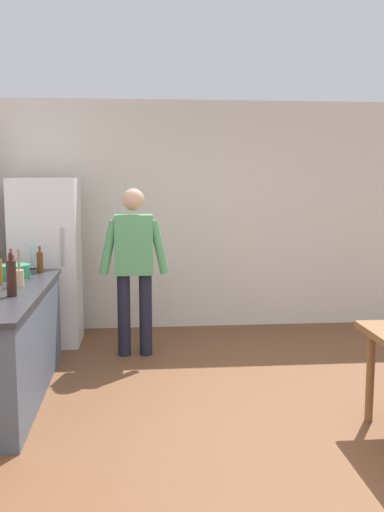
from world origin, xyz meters
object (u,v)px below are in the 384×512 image
(utensil_jar, at_px, (17,277))
(bottle_beer_brown, at_px, (40,262))
(refrigerator, at_px, (47,262))
(person, at_px, (134,261))
(bottle_wine_dark, at_px, (11,278))
(cooking_pot, at_px, (14,271))
(bottle_water_clear, at_px, (34,258))
(bottle_sauce_red, at_px, (11,264))

(utensil_jar, bearing_deg, bottle_beer_brown, 83.83)
(refrigerator, xyz_separation_m, person, (0.95, -0.55, 0.08))
(utensil_jar, height_order, bottle_wine_dark, bottle_wine_dark)
(bottle_wine_dark, bearing_deg, refrigerator, 90.54)
(cooking_pot, xyz_separation_m, utensil_jar, (0.11, -0.44, 0.02))
(cooking_pot, distance_m, bottle_water_clear, 0.44)
(utensil_jar, bearing_deg, cooking_pot, 104.61)
(person, relative_size, bottle_water_clear, 5.67)
(refrigerator, height_order, cooking_pot, refrigerator)
(utensil_jar, xyz_separation_m, bottle_water_clear, (-0.01, 0.86, 0.05))
(person, distance_m, utensil_jar, 1.31)
(bottle_beer_brown, bearing_deg, refrigerator, 94.12)
(person, xyz_separation_m, cooking_pot, (-1.09, -0.45, -0.02))
(refrigerator, relative_size, bottle_beer_brown, 6.92)
(cooking_pot, relative_size, bottle_beer_brown, 1.54)
(bottle_sauce_red, height_order, bottle_wine_dark, bottle_wine_dark)
(bottle_beer_brown, distance_m, bottle_water_clear, 0.19)
(cooking_pot, height_order, bottle_sauce_red, bottle_sauce_red)
(utensil_jar, distance_m, bottle_wine_dark, 0.42)
(bottle_wine_dark, xyz_separation_m, bottle_water_clear, (-0.05, 1.27, -0.02))
(refrigerator, relative_size, bottle_sauce_red, 7.50)
(bottle_sauce_red, height_order, bottle_beer_brown, bottle_beer_brown)
(refrigerator, distance_m, person, 1.10)
(cooking_pot, bearing_deg, bottle_beer_brown, 53.04)
(person, distance_m, bottle_water_clear, 0.98)
(cooking_pot, bearing_deg, bottle_wine_dark, -79.78)
(utensil_jar, bearing_deg, refrigerator, 89.17)
(cooking_pot, relative_size, utensil_jar, 1.25)
(bottle_wine_dark, distance_m, bottle_water_clear, 1.27)
(bottle_sauce_red, bearing_deg, bottle_water_clear, 46.76)
(person, relative_size, bottle_beer_brown, 6.54)
(bottle_wine_dark, bearing_deg, bottle_sauce_red, 101.97)
(bottle_sauce_red, relative_size, bottle_wine_dark, 0.71)
(person, xyz_separation_m, bottle_wine_dark, (-0.93, -1.29, 0.07))
(cooking_pot, distance_m, bottle_beer_brown, 0.32)
(bottle_sauce_red, relative_size, bottle_water_clear, 0.80)
(refrigerator, bearing_deg, bottle_wine_dark, -89.46)
(utensil_jar, xyz_separation_m, bottle_beer_brown, (0.07, 0.69, 0.03))
(refrigerator, bearing_deg, cooking_pot, -97.71)
(person, relative_size, bottle_wine_dark, 5.00)
(refrigerator, distance_m, bottle_water_clear, 0.59)
(bottle_sauce_red, height_order, bottle_water_clear, bottle_water_clear)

